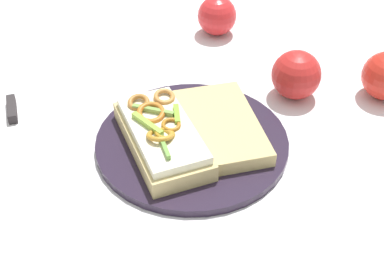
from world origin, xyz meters
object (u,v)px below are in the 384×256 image
knife (12,105)px  sandwich (162,135)px  plate (192,142)px  apple_3 (217,16)px  bread_slice_side (220,126)px  apple_1 (296,75)px

knife → sandwich: bearing=-130.1°
plate → apple_3: apple_3 is taller
sandwich → apple_3: bearing=-36.2°
sandwich → knife: (0.20, 0.15, -0.02)m
plate → apple_3: (0.25, -0.20, 0.03)m
bread_slice_side → plate: bearing=97.5°
bread_slice_side → apple_1: (0.03, -0.16, 0.02)m
sandwich → apple_1: apple_1 is taller
apple_1 → knife: size_ratio=0.63×
knife → apple_1: bearing=-102.3°
bread_slice_side → knife: 0.32m
apple_3 → knife: 0.39m
sandwich → bread_slice_side: (-0.01, -0.09, -0.01)m
bread_slice_side → apple_1: apple_1 is taller
sandwich → apple_1: size_ratio=2.48×
sandwich → apple_1: bearing=-77.6°
bread_slice_side → apple_1: bearing=-62.9°
apple_3 → bread_slice_side: bearing=148.9°
sandwich → apple_3: 0.34m
plate → apple_1: 0.20m
apple_1 → knife: 0.44m
sandwich → knife: bearing=45.0°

